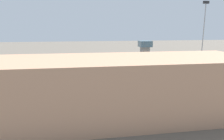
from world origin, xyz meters
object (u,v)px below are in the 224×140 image
object	(u,v)px
train_on_track_3	(100,74)
light_mast_0	(204,26)
train_on_track_1	(101,68)
maintenance_shed	(111,88)
control_tower	(145,50)
train_on_track_4	(8,80)
train_on_track_2	(218,67)

from	to	relation	value
train_on_track_3	light_mast_0	xyz separation A→B (m)	(-50.89, -18.98, 16.66)
light_mast_0	train_on_track_1	bearing A→B (deg)	10.35
maintenance_shed	control_tower	xyz separation A→B (m)	(-26.79, -60.26, 0.68)
train_on_track_1	control_tower	size ratio (longest dim) A/B	0.87
train_on_track_1	maintenance_shed	world-z (taller)	maintenance_shed
train_on_track_4	maintenance_shed	xyz separation A→B (m)	(-28.16, 25.62, 3.96)
train_on_track_3	train_on_track_4	size ratio (longest dim) A/B	1.00
train_on_track_3	train_on_track_4	world-z (taller)	same
train_on_track_4	control_tower	distance (m)	65.12
train_on_track_3	train_on_track_1	bearing A→B (deg)	-99.77
train_on_track_1	train_on_track_4	xyz separation A→B (m)	(30.50, 15.00, 0.00)
train_on_track_1	maintenance_shed	size ratio (longest dim) A/B	0.17
train_on_track_1	light_mast_0	distance (m)	52.69
train_on_track_2	control_tower	bearing A→B (deg)	-46.38
train_on_track_1	light_mast_0	size ratio (longest dim) A/B	0.33
maintenance_shed	train_on_track_3	bearing A→B (deg)	-91.15
train_on_track_2	train_on_track_1	bearing A→B (deg)	-5.96
light_mast_0	maintenance_shed	xyz separation A→B (m)	(51.51, 49.61, -12.70)
maintenance_shed	control_tower	world-z (taller)	maintenance_shed
train_on_track_4	train_on_track_2	bearing A→B (deg)	-172.73
light_mast_0	maintenance_shed	bearing A→B (deg)	43.92
maintenance_shed	train_on_track_1	bearing A→B (deg)	-93.30
train_on_track_3	maintenance_shed	distance (m)	30.88
train_on_track_3	train_on_track_4	distance (m)	29.21
train_on_track_3	maintenance_shed	size ratio (longest dim) A/B	0.17
train_on_track_1	light_mast_0	xyz separation A→B (m)	(-49.17, -8.98, 16.66)
train_on_track_2	train_on_track_4	size ratio (longest dim) A/B	1.00
train_on_track_2	train_on_track_1	xyz separation A→B (m)	(47.93, -5.00, 0.00)
train_on_track_4	control_tower	world-z (taller)	control_tower
train_on_track_3	light_mast_0	bearing A→B (deg)	-159.54
maintenance_shed	control_tower	bearing A→B (deg)	-113.97
train_on_track_1	train_on_track_3	xyz separation A→B (m)	(1.72, 10.00, 0.00)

